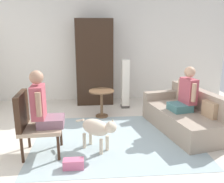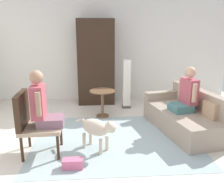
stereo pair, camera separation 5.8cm
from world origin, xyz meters
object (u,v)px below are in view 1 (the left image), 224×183
armoire_cabinet (95,62)px  handbag (74,164)px  person_on_armchair (42,105)px  dog (97,128)px  round_end_table (102,98)px  couch (185,116)px  armchair (32,120)px  column_lamp (125,84)px  person_on_couch (186,93)px

armoire_cabinet → handbag: (-0.37, -3.17, -1.02)m
person_on_armchair → dog: 0.94m
person_on_armchair → round_end_table: bearing=58.3°
handbag → person_on_armchair: bearing=134.6°
couch → person_on_armchair: size_ratio=2.23×
armoire_cabinet → armchair: bearing=-110.7°
person_on_armchair → armoire_cabinet: armoire_cabinet is taller
dog → column_lamp: 2.29m
person_on_couch → dog: 1.86m
column_lamp → handbag: 2.94m
couch → armchair: size_ratio=1.93×
column_lamp → armoire_cabinet: bearing=146.0°
person_on_couch → handbag: person_on_couch is taller
armchair → round_end_table: armchair is taller
dog → armoire_cabinet: (0.01, 2.65, 0.71)m
armchair → round_end_table: 1.95m
couch → person_on_armchair: 2.71m
dog → round_end_table: bearing=84.9°
handbag → round_end_table: bearing=76.4°
person_on_armchair → handbag: (0.47, -0.48, -0.74)m
round_end_table → armoire_cabinet: (-0.12, 1.11, 0.65)m
couch → armchair: (-2.73, -0.73, 0.29)m
round_end_table → person_on_couch: bearing=-29.5°
round_end_table → handbag: size_ratio=2.11×
person_on_armchair → armoire_cabinet: bearing=72.5°
armchair → column_lamp: bearing=51.2°
person_on_armchair → armoire_cabinet: (0.85, 2.69, 0.28)m
person_on_couch → person_on_armchair: (-2.53, -0.69, 0.07)m
armchair → round_end_table: size_ratio=1.64×
person_on_couch → couch: bearing=45.4°
armchair → person_on_armchair: 0.30m
person_on_couch → armoire_cabinet: 2.63m
person_on_couch → round_end_table: 1.82m
armchair → handbag: (0.64, -0.47, -0.50)m
person_on_couch → person_on_armchair: size_ratio=0.97×
person_on_couch → dog: bearing=-158.8°
column_lamp → couch: bearing=-56.5°
armchair → armoire_cabinet: (1.02, 2.69, 0.52)m
armchair → person_on_armchair: bearing=2.1°
dog → armoire_cabinet: armoire_cabinet is taller
couch → column_lamp: bearing=123.5°
person_on_armchair → handbag: 1.00m
armchair → column_lamp: 2.81m
armoire_cabinet → handbag: size_ratio=7.49×
round_end_table → dog: size_ratio=0.93×
armchair → handbag: 0.94m
person_on_armchair → column_lamp: (1.59, 2.19, -0.22)m
dog → column_lamp: (0.76, 2.15, 0.22)m
armchair → dog: 1.02m
round_end_table → armoire_cabinet: size_ratio=0.28×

